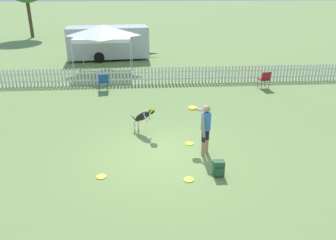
{
  "coord_description": "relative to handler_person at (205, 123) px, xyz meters",
  "views": [
    {
      "loc": [
        -0.63,
        -8.69,
        4.62
      ],
      "look_at": [
        0.12,
        0.87,
        0.73
      ],
      "focal_mm": 35.0,
      "sensor_mm": 36.0,
      "label": 1
    }
  ],
  "objects": [
    {
      "name": "folding_chair_blue_left",
      "position": [
        4.18,
        6.46,
        -0.45
      ],
      "size": [
        0.52,
        0.54,
        0.85
      ],
      "rotation": [
        0.0,
        0.0,
        3.28
      ],
      "color": "#333338",
      "rests_on": "ground_plane"
    },
    {
      "name": "ground_plane",
      "position": [
        -1.12,
        0.03,
        -0.96
      ],
      "size": [
        240.0,
        240.0,
        0.0
      ],
      "primitive_type": "plane",
      "color": "olive"
    },
    {
      "name": "picket_fence",
      "position": [
        -1.12,
        7.69,
        -0.51
      ],
      "size": [
        25.89,
        0.04,
        0.88
      ],
      "color": "silver",
      "rests_on": "ground_plane"
    },
    {
      "name": "canopy_tent_main",
      "position": [
        -3.96,
        10.85,
        1.29
      ],
      "size": [
        3.16,
        3.16,
        2.65
      ],
      "color": "silver",
      "rests_on": "ground_plane"
    },
    {
      "name": "frisbee_midfield",
      "position": [
        -2.92,
        -1.15,
        -0.94
      ],
      "size": [
        0.27,
        0.27,
        0.02
      ],
      "color": "yellow",
      "rests_on": "ground_plane"
    },
    {
      "name": "frisbee_near_handler",
      "position": [
        -0.34,
        0.62,
        -0.94
      ],
      "size": [
        0.27,
        0.27,
        0.02
      ],
      "color": "yellow",
      "rests_on": "ground_plane"
    },
    {
      "name": "leaping_dog",
      "position": [
        -1.78,
        1.62,
        -0.36
      ],
      "size": [
        0.95,
        0.9,
        1.0
      ],
      "rotation": [
        0.0,
        0.0,
        -2.31
      ],
      "color": "black",
      "rests_on": "ground_plane"
    },
    {
      "name": "backpack_on_grass",
      "position": [
        0.16,
        -1.31,
        -0.74
      ],
      "size": [
        0.29,
        0.24,
        0.43
      ],
      "color": "#2D5633",
      "rests_on": "ground_plane"
    },
    {
      "name": "equipment_trailer",
      "position": [
        -4.07,
        14.41,
        0.2
      ],
      "size": [
        6.28,
        2.91,
        2.18
      ],
      "rotation": [
        0.0,
        0.0,
        0.11
      ],
      "color": "#B7B7B7",
      "rests_on": "ground_plane"
    },
    {
      "name": "folding_chair_center",
      "position": [
        -3.64,
        6.67,
        -0.45
      ],
      "size": [
        0.56,
        0.58,
        0.84
      ],
      "rotation": [
        0.0,
        0.0,
        3.37
      ],
      "color": "#333338",
      "rests_on": "ground_plane"
    },
    {
      "name": "frisbee_near_dog",
      "position": [
        -0.65,
        -1.46,
        -0.94
      ],
      "size": [
        0.27,
        0.27,
        0.02
      ],
      "color": "yellow",
      "rests_on": "ground_plane"
    },
    {
      "name": "handler_person",
      "position": [
        0.0,
        0.0,
        0.0
      ],
      "size": [
        0.64,
        1.03,
        1.53
      ],
      "rotation": [
        0.0,
        0.0,
        0.83
      ],
      "color": "tan",
      "rests_on": "ground_plane"
    }
  ]
}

